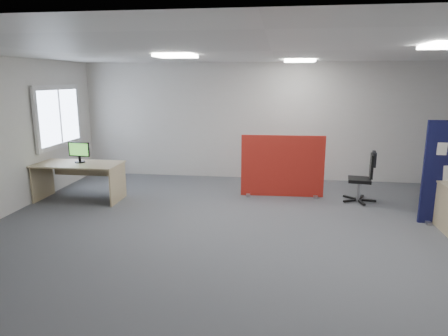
# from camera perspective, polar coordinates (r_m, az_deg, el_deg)

# --- Properties ---
(floor) EXTENTS (9.00, 9.00, 0.00)m
(floor) POSITION_cam_1_polar(r_m,az_deg,el_deg) (6.26, 6.16, -9.20)
(floor) COLOR #575A5F
(floor) RESTS_ON ground
(ceiling) EXTENTS (9.00, 7.00, 0.02)m
(ceiling) POSITION_cam_1_polar(r_m,az_deg,el_deg) (5.83, 6.80, 16.27)
(ceiling) COLOR white
(ceiling) RESTS_ON wall_back
(wall_back) EXTENTS (9.00, 0.02, 2.70)m
(wall_back) POSITION_cam_1_polar(r_m,az_deg,el_deg) (9.37, 7.04, 6.56)
(wall_back) COLOR silver
(wall_back) RESTS_ON floor
(wall_front) EXTENTS (9.00, 0.02, 2.70)m
(wall_front) POSITION_cam_1_polar(r_m,az_deg,el_deg) (2.51, 4.28, -10.04)
(wall_front) COLOR silver
(wall_front) RESTS_ON floor
(window) EXTENTS (0.06, 1.70, 1.30)m
(window) POSITION_cam_1_polar(r_m,az_deg,el_deg) (9.09, -22.53, 6.79)
(window) COLOR white
(window) RESTS_ON wall_left
(ceiling_lights) EXTENTS (4.10, 4.10, 0.04)m
(ceiling_lights) POSITION_cam_1_polar(r_m,az_deg,el_deg) (6.50, 9.97, 15.52)
(ceiling_lights) COLOR white
(ceiling_lights) RESTS_ON ceiling
(red_divider) EXTENTS (1.65, 0.30, 1.24)m
(red_divider) POSITION_cam_1_polar(r_m,az_deg,el_deg) (8.05, 8.34, 0.19)
(red_divider) COLOR #A01A14
(red_divider) RESTS_ON floor
(second_desk) EXTENTS (1.61, 0.81, 0.73)m
(second_desk) POSITION_cam_1_polar(r_m,az_deg,el_deg) (8.25, -19.89, -0.52)
(second_desk) COLOR tan
(second_desk) RESTS_ON floor
(monitor_second) EXTENTS (0.44, 0.20, 0.40)m
(monitor_second) POSITION_cam_1_polar(r_m,az_deg,el_deg) (8.23, -19.99, 2.25)
(monitor_second) COLOR black
(monitor_second) RESTS_ON second_desk
(office_chair) EXTENTS (0.64, 0.64, 0.97)m
(office_chair) POSITION_cam_1_polar(r_m,az_deg,el_deg) (8.05, 19.55, -0.83)
(office_chair) COLOR black
(office_chair) RESTS_ON floor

